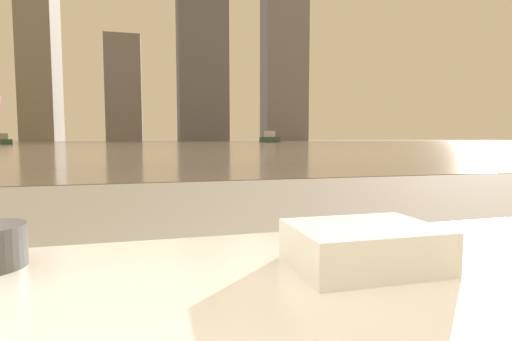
# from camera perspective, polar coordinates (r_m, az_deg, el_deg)

# --- Properties ---
(towel_stack) EXTENTS (0.27, 0.20, 0.08)m
(towel_stack) POSITION_cam_1_polar(r_m,az_deg,el_deg) (0.79, 15.11, -10.39)
(towel_stack) COLOR silver
(towel_stack) RESTS_ON bathtub
(harbor_water) EXTENTS (180.00, 110.00, 0.01)m
(harbor_water) POSITION_cam_1_polar(r_m,az_deg,el_deg) (61.86, -14.39, 3.79)
(harbor_water) COLOR gray
(harbor_water) RESTS_ON ground_plane
(harbor_boat_0) EXTENTS (2.45, 5.77, 2.11)m
(harbor_boat_0) POSITION_cam_1_polar(r_m,az_deg,el_deg) (74.10, 1.95, 4.63)
(harbor_boat_0) COLOR #335647
(harbor_boat_0) RESTS_ON harbor_water
(harbor_boat_3) EXTENTS (2.87, 3.67, 1.33)m
(harbor_boat_3) POSITION_cam_1_polar(r_m,az_deg,el_deg) (57.53, -32.47, 3.64)
(harbor_boat_3) COLOR #335647
(harbor_boat_3) RESTS_ON harbor_water
(skyline_tower_1) EXTENTS (8.21, 13.28, 55.91)m
(skyline_tower_1) POSITION_cam_1_polar(r_m,az_deg,el_deg) (124.06, -28.60, 16.74)
(skyline_tower_1) COLOR gray
(skyline_tower_1) RESTS_ON ground_plane
(skyline_tower_2) EXTENTS (9.49, 6.93, 28.92)m
(skyline_tower_2) POSITION_cam_1_polar(r_m,az_deg,el_deg) (118.84, -18.37, 11.02)
(skyline_tower_2) COLOR slate
(skyline_tower_2) RESTS_ON ground_plane
(skyline_tower_3) EXTENTS (13.91, 11.88, 51.76)m
(skyline_tower_3) POSITION_cam_1_polar(r_m,az_deg,el_deg) (121.43, -7.75, 16.53)
(skyline_tower_3) COLOR slate
(skyline_tower_3) RESTS_ON ground_plane
(skyline_tower_4) EXTENTS (13.00, 8.65, 70.48)m
(skyline_tower_4) POSITION_cam_1_polar(r_m,az_deg,el_deg) (129.19, 4.07, 20.10)
(skyline_tower_4) COLOR slate
(skyline_tower_4) RESTS_ON ground_plane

